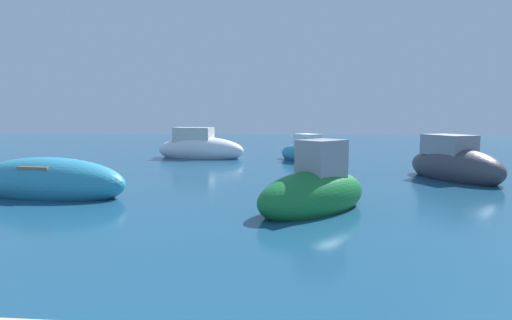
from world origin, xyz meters
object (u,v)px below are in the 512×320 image
moored_boat_1 (314,192)px  moored_boat_4 (454,165)px  moored_boat_2 (49,182)px  moored_boat_5 (200,149)px  moored_boat_0 (304,153)px

moored_boat_1 → moored_boat_4: size_ratio=0.81×
moored_boat_2 → moored_boat_5: bearing=-93.6°
moored_boat_1 → moored_boat_2: 7.00m
moored_boat_2 → moored_boat_5: size_ratio=0.97×
moored_boat_0 → moored_boat_2: size_ratio=0.67×
moored_boat_1 → moored_boat_2: size_ratio=0.70×
moored_boat_2 → moored_boat_4: moored_boat_4 is taller
moored_boat_0 → moored_boat_5: 5.21m
moored_boat_1 → moored_boat_5: 11.98m
moored_boat_4 → moored_boat_5: (-9.99, 5.83, -0.01)m
moored_boat_0 → moored_boat_2: bearing=102.5°
moored_boat_4 → moored_boat_1: bearing=-70.1°
moored_boat_1 → moored_boat_4: bearing=-180.0°
moored_boat_0 → moored_boat_4: size_ratio=0.78×
moored_boat_0 → moored_boat_4: moored_boat_4 is taller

